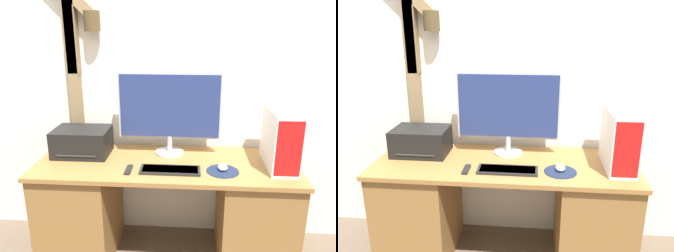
{
  "view_description": "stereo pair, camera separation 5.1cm",
  "coord_description": "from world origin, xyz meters",
  "views": [
    {
      "loc": [
        0.17,
        -1.76,
        1.68
      ],
      "look_at": [
        0.01,
        0.32,
        1.03
      ],
      "focal_mm": 35.0,
      "sensor_mm": 36.0,
      "label": 1
    },
    {
      "loc": [
        0.22,
        -1.75,
        1.68
      ],
      "look_at": [
        0.01,
        0.32,
        1.03
      ],
      "focal_mm": 35.0,
      "sensor_mm": 36.0,
      "label": 2
    }
  ],
  "objects": [
    {
      "name": "mousepad",
      "position": [
        0.38,
        0.2,
        0.77
      ],
      "size": [
        0.21,
        0.21,
        0.0
      ],
      "color": "#19233D",
      "rests_on": "desk"
    },
    {
      "name": "mouse",
      "position": [
        0.38,
        0.22,
        0.79
      ],
      "size": [
        0.06,
        0.09,
        0.03
      ],
      "color": "silver",
      "rests_on": "mousepad"
    },
    {
      "name": "printer",
      "position": [
        -0.62,
        0.42,
        0.86
      ],
      "size": [
        0.39,
        0.29,
        0.19
      ],
      "color": "black",
      "rests_on": "desk"
    },
    {
      "name": "desk",
      "position": [
        0.0,
        0.32,
        0.4
      ],
      "size": [
        1.79,
        0.65,
        0.77
      ],
      "color": "olive",
      "rests_on": "ground_plane"
    },
    {
      "name": "computer_tower",
      "position": [
        0.76,
        0.32,
        0.96
      ],
      "size": [
        0.17,
        0.41,
        0.39
      ],
      "color": "white",
      "rests_on": "desk"
    },
    {
      "name": "keyboard",
      "position": [
        0.04,
        0.18,
        0.78
      ],
      "size": [
        0.39,
        0.14,
        0.02
      ],
      "color": "black",
      "rests_on": "desk"
    },
    {
      "name": "remote_control",
      "position": [
        -0.23,
        0.16,
        0.77
      ],
      "size": [
        0.04,
        0.13,
        0.02
      ],
      "color": "black",
      "rests_on": "desk"
    },
    {
      "name": "wall_back",
      "position": [
        -0.02,
        0.7,
        1.36
      ],
      "size": [
        6.4,
        0.16,
        2.7
      ],
      "color": "white",
      "rests_on": "ground_plane"
    },
    {
      "name": "monitor",
      "position": [
        0.01,
        0.49,
        1.11
      ],
      "size": [
        0.74,
        0.21,
        0.6
      ],
      "color": "#B7B7BC",
      "rests_on": "desk"
    }
  ]
}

